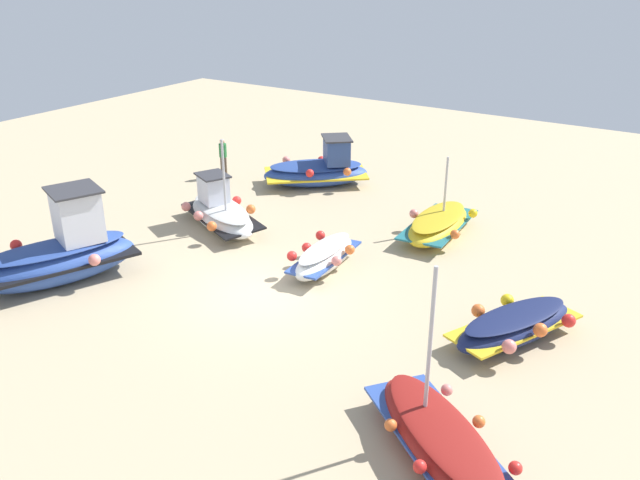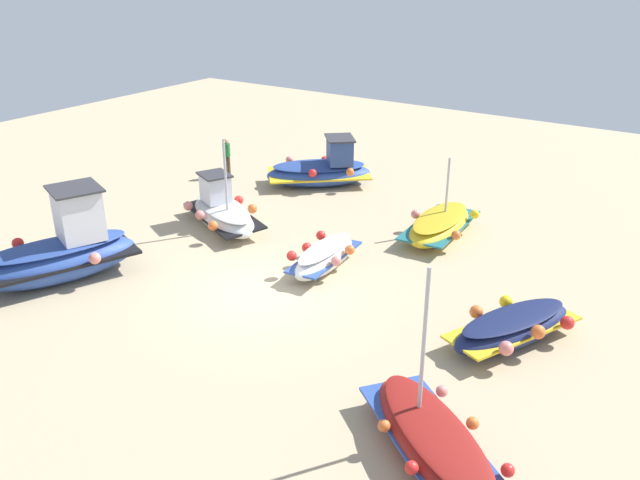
{
  "view_description": "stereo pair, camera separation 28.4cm",
  "coord_description": "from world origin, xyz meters",
  "px_view_note": "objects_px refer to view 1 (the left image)",
  "views": [
    {
      "loc": [
        -10.12,
        12.68,
        8.7
      ],
      "look_at": [
        -0.45,
        -2.24,
        0.9
      ],
      "focal_mm": 36.83,
      "sensor_mm": 36.0,
      "label": 1
    },
    {
      "loc": [
        -10.35,
        12.52,
        8.7
      ],
      "look_at": [
        -0.45,
        -2.24,
        0.9
      ],
      "focal_mm": 36.83,
      "sensor_mm": 36.0,
      "label": 2
    }
  ],
  "objects_px": {
    "fishing_boat_0": "(515,325)",
    "fishing_boat_6": "(319,170)",
    "fishing_boat_1": "(324,256)",
    "person_walking": "(223,155)",
    "fishing_boat_4": "(221,212)",
    "fishing_boat_3": "(442,442)",
    "fishing_boat_2": "(60,254)",
    "fishing_boat_5": "(438,224)"
  },
  "relations": [
    {
      "from": "fishing_boat_5",
      "to": "fishing_boat_0",
      "type": "bearing_deg",
      "value": 36.95
    },
    {
      "from": "fishing_boat_3",
      "to": "fishing_boat_5",
      "type": "distance_m",
      "value": 10.8
    },
    {
      "from": "fishing_boat_0",
      "to": "fishing_boat_6",
      "type": "height_order",
      "value": "fishing_boat_6"
    },
    {
      "from": "fishing_boat_3",
      "to": "fishing_boat_0",
      "type": "bearing_deg",
      "value": 129.4
    },
    {
      "from": "fishing_boat_0",
      "to": "fishing_boat_2",
      "type": "xyz_separation_m",
      "value": [
        11.92,
        3.95,
        0.44
      ]
    },
    {
      "from": "fishing_boat_1",
      "to": "fishing_boat_3",
      "type": "relative_size",
      "value": 0.75
    },
    {
      "from": "fishing_boat_4",
      "to": "fishing_boat_6",
      "type": "distance_m",
      "value": 5.62
    },
    {
      "from": "fishing_boat_4",
      "to": "fishing_boat_6",
      "type": "relative_size",
      "value": 0.96
    },
    {
      "from": "fishing_boat_1",
      "to": "fishing_boat_5",
      "type": "height_order",
      "value": "fishing_boat_5"
    },
    {
      "from": "fishing_boat_2",
      "to": "fishing_boat_3",
      "type": "relative_size",
      "value": 1.19
    },
    {
      "from": "fishing_boat_1",
      "to": "person_walking",
      "type": "height_order",
      "value": "person_walking"
    },
    {
      "from": "fishing_boat_0",
      "to": "fishing_boat_4",
      "type": "distance_m",
      "value": 10.92
    },
    {
      "from": "fishing_boat_5",
      "to": "person_walking",
      "type": "bearing_deg",
      "value": -98.03
    },
    {
      "from": "fishing_boat_3",
      "to": "fishing_boat_6",
      "type": "relative_size",
      "value": 0.94
    },
    {
      "from": "fishing_boat_6",
      "to": "person_walking",
      "type": "relative_size",
      "value": 2.65
    },
    {
      "from": "fishing_boat_3",
      "to": "fishing_boat_4",
      "type": "bearing_deg",
      "value": -173.38
    },
    {
      "from": "fishing_boat_4",
      "to": "person_walking",
      "type": "distance_m",
      "value": 5.55
    },
    {
      "from": "fishing_boat_2",
      "to": "fishing_boat_5",
      "type": "bearing_deg",
      "value": -18.92
    },
    {
      "from": "fishing_boat_0",
      "to": "person_walking",
      "type": "distance_m",
      "value": 15.51
    },
    {
      "from": "fishing_boat_5",
      "to": "person_walking",
      "type": "xyz_separation_m",
      "value": [
        10.13,
        -0.91,
        0.55
      ]
    },
    {
      "from": "fishing_boat_1",
      "to": "person_walking",
      "type": "xyz_separation_m",
      "value": [
        8.33,
        -5.15,
        0.53
      ]
    },
    {
      "from": "fishing_boat_6",
      "to": "fishing_boat_3",
      "type": "bearing_deg",
      "value": -89.78
    },
    {
      "from": "fishing_boat_1",
      "to": "fishing_boat_4",
      "type": "xyz_separation_m",
      "value": [
        4.81,
        -0.88,
        0.11
      ]
    },
    {
      "from": "fishing_boat_2",
      "to": "person_walking",
      "type": "height_order",
      "value": "fishing_boat_2"
    },
    {
      "from": "fishing_boat_3",
      "to": "fishing_boat_6",
      "type": "bearing_deg",
      "value": 168.47
    },
    {
      "from": "fishing_boat_3",
      "to": "person_walking",
      "type": "bearing_deg",
      "value": -179.33
    },
    {
      "from": "fishing_boat_4",
      "to": "fishing_boat_6",
      "type": "bearing_deg",
      "value": -69.1
    },
    {
      "from": "fishing_boat_3",
      "to": "fishing_boat_4",
      "type": "distance_m",
      "value": 12.76
    },
    {
      "from": "fishing_boat_1",
      "to": "fishing_boat_4",
      "type": "bearing_deg",
      "value": 75.67
    },
    {
      "from": "fishing_boat_4",
      "to": "fishing_boat_1",
      "type": "bearing_deg",
      "value": -165.67
    },
    {
      "from": "fishing_boat_1",
      "to": "fishing_boat_5",
      "type": "bearing_deg",
      "value": -26.83
    },
    {
      "from": "fishing_boat_2",
      "to": "fishing_boat_3",
      "type": "height_order",
      "value": "fishing_boat_3"
    },
    {
      "from": "fishing_boat_0",
      "to": "fishing_boat_6",
      "type": "distance_m",
      "value": 12.7
    },
    {
      "from": "fishing_boat_5",
      "to": "fishing_boat_6",
      "type": "relative_size",
      "value": 0.88
    },
    {
      "from": "fishing_boat_4",
      "to": "fishing_boat_2",
      "type": "bearing_deg",
      "value": 103.45
    },
    {
      "from": "fishing_boat_0",
      "to": "fishing_boat_4",
      "type": "relative_size",
      "value": 0.91
    },
    {
      "from": "fishing_boat_4",
      "to": "fishing_boat_5",
      "type": "height_order",
      "value": "fishing_boat_4"
    },
    {
      "from": "fishing_boat_4",
      "to": "fishing_boat_6",
      "type": "xyz_separation_m",
      "value": [
        -0.38,
        -5.61,
        0.08
      ]
    },
    {
      "from": "fishing_boat_0",
      "to": "fishing_boat_5",
      "type": "height_order",
      "value": "fishing_boat_5"
    },
    {
      "from": "fishing_boat_4",
      "to": "fishing_boat_6",
      "type": "height_order",
      "value": "fishing_boat_4"
    },
    {
      "from": "fishing_boat_3",
      "to": "fishing_boat_6",
      "type": "xyz_separation_m",
      "value": [
        10.59,
        -12.12,
        0.19
      ]
    },
    {
      "from": "fishing_boat_1",
      "to": "person_walking",
      "type": "bearing_deg",
      "value": 54.36
    }
  ]
}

